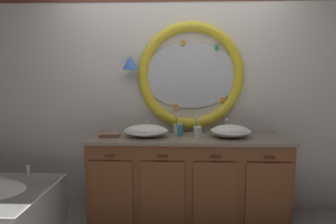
% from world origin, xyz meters
% --- Properties ---
extents(back_wall_assembly, '(6.40, 0.26, 2.60)m').
position_xyz_m(back_wall_assembly, '(0.02, 0.58, 1.33)').
color(back_wall_assembly, silver).
rests_on(back_wall_assembly, ground_plane).
extents(vanity_counter, '(1.97, 0.60, 0.89)m').
position_xyz_m(vanity_counter, '(0.13, 0.27, 0.45)').
color(vanity_counter, brown).
rests_on(vanity_counter, ground_plane).
extents(sink_basin_left, '(0.44, 0.44, 0.12)m').
position_xyz_m(sink_basin_left, '(-0.29, 0.24, 0.96)').
color(sink_basin_left, white).
rests_on(sink_basin_left, vanity_counter).
extents(sink_basin_right, '(0.40, 0.40, 0.13)m').
position_xyz_m(sink_basin_right, '(0.55, 0.24, 0.96)').
color(sink_basin_right, white).
rests_on(sink_basin_right, vanity_counter).
extents(faucet_set_left, '(0.21, 0.12, 0.13)m').
position_xyz_m(faucet_set_left, '(-0.29, 0.47, 0.95)').
color(faucet_set_left, silver).
rests_on(faucet_set_left, vanity_counter).
extents(faucet_set_right, '(0.21, 0.12, 0.16)m').
position_xyz_m(faucet_set_right, '(0.55, 0.47, 0.96)').
color(faucet_set_right, silver).
rests_on(faucet_set_right, vanity_counter).
extents(toothbrush_holder_left, '(0.08, 0.08, 0.22)m').
position_xyz_m(toothbrush_holder_left, '(0.02, 0.42, 0.95)').
color(toothbrush_holder_left, white).
rests_on(toothbrush_holder_left, vanity_counter).
extents(toothbrush_holder_right, '(0.09, 0.09, 0.21)m').
position_xyz_m(toothbrush_holder_right, '(0.23, 0.24, 0.95)').
color(toothbrush_holder_right, white).
rests_on(toothbrush_holder_right, vanity_counter).
extents(soap_dispenser, '(0.06, 0.06, 0.15)m').
position_xyz_m(soap_dispenser, '(0.05, 0.29, 0.96)').
color(soap_dispenser, '#388EBC').
rests_on(soap_dispenser, vanity_counter).
extents(folded_hand_towel, '(0.20, 0.13, 0.04)m').
position_xyz_m(folded_hand_towel, '(-0.65, 0.23, 0.91)').
color(folded_hand_towel, '#936B56').
rests_on(folded_hand_towel, vanity_counter).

